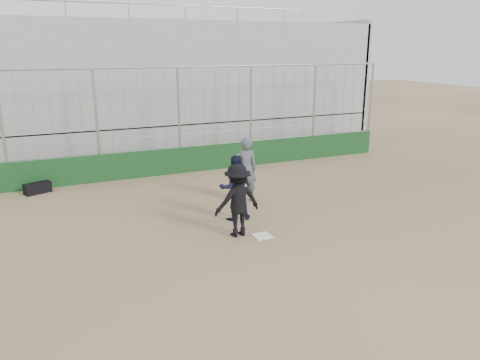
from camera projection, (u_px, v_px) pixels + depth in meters
name	position (u px, v px, depth m)	size (l,w,h in m)	color
ground	(262.00, 236.00, 12.06)	(90.00, 90.00, 0.00)	brown
home_plate	(262.00, 236.00, 12.05)	(0.44, 0.44, 0.02)	white
backstop	(180.00, 148.00, 17.93)	(18.10, 0.25, 4.04)	#123917
bleachers	(147.00, 87.00, 21.73)	(20.25, 6.70, 6.98)	gray
batter_at_plate	(238.00, 200.00, 11.90)	(1.25, 0.81, 2.03)	black
catcher_crouched	(235.00, 198.00, 13.08)	(0.99, 0.82, 1.24)	black
umpire	(245.00, 173.00, 14.56)	(0.75, 0.49, 1.85)	#464F59
equipment_bag	(38.00, 188.00, 15.57)	(0.91, 0.64, 0.40)	black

